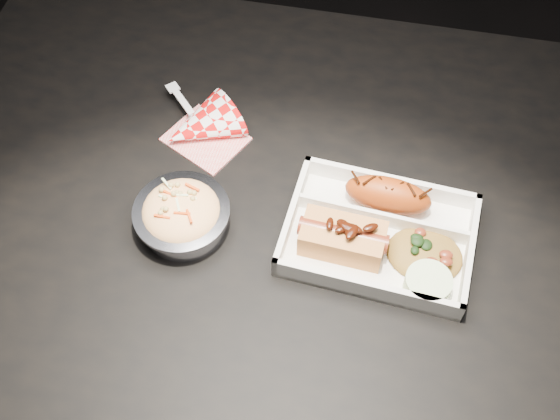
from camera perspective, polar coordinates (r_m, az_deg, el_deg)
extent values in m
cube|color=black|center=(1.70, 1.57, -14.21)|extent=(4.00, 4.00, 0.05)
cube|color=black|center=(1.01, 2.54, 0.26)|extent=(1.20, 0.80, 0.03)
cylinder|color=black|center=(1.64, -15.17, 6.01)|extent=(0.05, 0.05, 0.72)
cube|color=silver|center=(0.97, 7.92, -2.47)|extent=(0.26, 0.20, 0.01)
cube|color=silver|center=(1.00, 8.97, 2.03)|extent=(0.25, 0.03, 0.04)
cube|color=silver|center=(0.91, 6.98, -6.44)|extent=(0.25, 0.03, 0.04)
cube|color=silver|center=(0.96, 0.99, -0.37)|extent=(0.02, 0.18, 0.04)
cube|color=silver|center=(0.96, 15.07, -3.61)|extent=(0.02, 0.18, 0.04)
cube|color=silver|center=(0.97, 8.29, -0.85)|extent=(0.23, 0.02, 0.03)
ellipsoid|color=#A33F10|center=(0.97, 8.77, 1.22)|extent=(0.12, 0.06, 0.05)
cube|color=#C68143|center=(0.93, 4.89, -3.19)|extent=(0.11, 0.03, 0.04)
cube|color=#C68143|center=(0.94, 5.33, -1.47)|extent=(0.11, 0.03, 0.04)
cylinder|color=maroon|center=(0.93, 5.15, -2.03)|extent=(0.12, 0.03, 0.03)
ellipsoid|color=olive|center=(0.95, 11.78, -3.22)|extent=(0.11, 0.09, 0.03)
cylinder|color=beige|center=(0.92, 11.89, -5.97)|extent=(0.06, 0.06, 0.03)
cylinder|color=silver|center=(0.97, -7.90, -0.72)|extent=(0.12, 0.12, 0.04)
cylinder|color=silver|center=(0.95, -8.03, -0.10)|extent=(0.13, 0.13, 0.01)
ellipsoid|color=beige|center=(0.95, -8.03, -0.10)|extent=(0.11, 0.11, 0.04)
cube|color=red|center=(1.07, -6.06, 5.74)|extent=(0.14, 0.13, 0.00)
cone|color=red|center=(1.07, -6.52, 6.76)|extent=(0.15, 0.15, 0.10)
cube|color=white|center=(1.10, -7.89, 8.70)|extent=(0.05, 0.05, 0.00)
cube|color=white|center=(1.12, -8.72, 9.81)|extent=(0.03, 0.03, 0.00)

